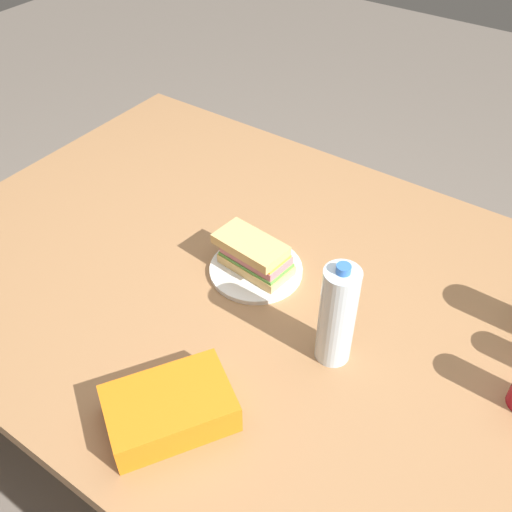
# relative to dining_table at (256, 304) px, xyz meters

# --- Properties ---
(ground_plane) EXTENTS (8.00, 8.00, 0.00)m
(ground_plane) POSITION_rel_dining_table_xyz_m (0.00, 0.00, -0.68)
(ground_plane) COLOR #70665B
(dining_table) EXTENTS (1.68, 1.18, 0.76)m
(dining_table) POSITION_rel_dining_table_xyz_m (0.00, 0.00, 0.00)
(dining_table) COLOR #9E7047
(dining_table) RESTS_ON ground_plane
(paper_plate) EXTENTS (0.22, 0.22, 0.01)m
(paper_plate) POSITION_rel_dining_table_xyz_m (0.02, -0.03, 0.08)
(paper_plate) COLOR white
(paper_plate) RESTS_ON dining_table
(sandwich) EXTENTS (0.19, 0.11, 0.08)m
(sandwich) POSITION_rel_dining_table_xyz_m (0.02, -0.03, 0.13)
(sandwich) COLOR #DBB26B
(sandwich) RESTS_ON paper_plate
(chip_bag) EXTENTS (0.25, 0.27, 0.07)m
(chip_bag) POSITION_rel_dining_table_xyz_m (-0.08, 0.39, 0.11)
(chip_bag) COLOR orange
(chip_bag) RESTS_ON dining_table
(water_bottle_tall) EXTENTS (0.07, 0.07, 0.25)m
(water_bottle_tall) POSITION_rel_dining_table_xyz_m (-0.25, 0.08, 0.20)
(water_bottle_tall) COLOR silver
(water_bottle_tall) RESTS_ON dining_table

